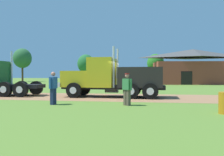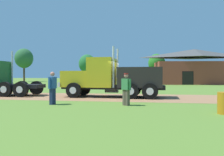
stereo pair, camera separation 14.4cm
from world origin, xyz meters
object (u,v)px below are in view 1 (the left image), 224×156
truck_foreground_white (113,78)px  shed_building (193,67)px  visitor_standing_near (127,88)px  visitor_walking_mid (53,87)px

truck_foreground_white → shed_building: shed_building is taller
visitor_standing_near → visitor_walking_mid: (-3.93, -0.24, 0.04)m
truck_foreground_white → shed_building: (10.25, 25.31, 1.60)m
truck_foreground_white → visitor_standing_near: truck_foreground_white is taller
truck_foreground_white → visitor_standing_near: 4.65m
truck_foreground_white → shed_building: bearing=68.0°
visitor_standing_near → visitor_walking_mid: visitor_walking_mid is taller
truck_foreground_white → shed_building: size_ratio=0.52×
shed_building → visitor_walking_mid: bearing=-113.1°
truck_foreground_white → visitor_walking_mid: bearing=-118.6°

